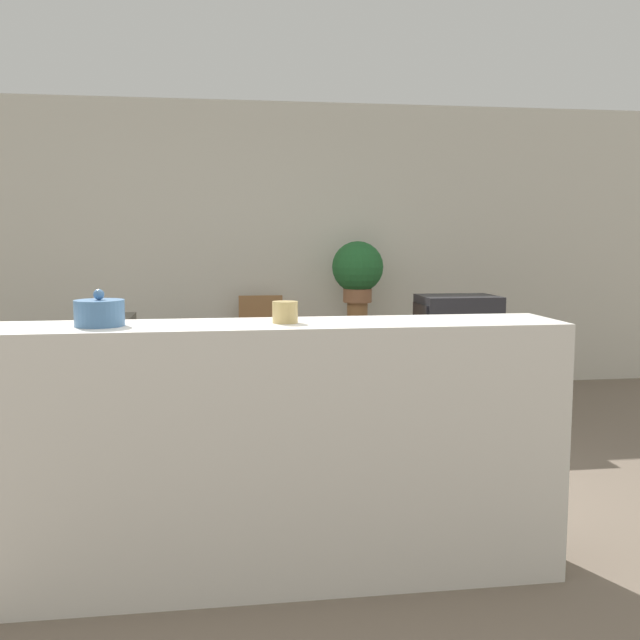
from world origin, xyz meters
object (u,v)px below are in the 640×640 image
object	(u,v)px
couch	(158,415)
television	(457,331)
potted_plant	(358,269)
wooden_chair	(262,345)
decorative_bowl	(99,313)

from	to	relation	value
couch	television	size ratio (longest dim) A/B	3.14
television	potted_plant	world-z (taller)	potted_plant
wooden_chair	potted_plant	bearing A→B (deg)	-2.23
wooden_chair	decorative_bowl	size ratio (longest dim) A/B	4.76
couch	wooden_chair	bearing A→B (deg)	65.34
couch	potted_plant	size ratio (longest dim) A/B	3.40
wooden_chair	couch	bearing A→B (deg)	-114.66
potted_plant	decorative_bowl	size ratio (longest dim) A/B	2.81
couch	potted_plant	world-z (taller)	potted_plant
wooden_chair	television	bearing A→B (deg)	-37.93
couch	television	xyz separation A→B (m)	(2.21, 0.59, 0.44)
television	wooden_chair	xyz separation A→B (m)	(-1.43, 1.11, -0.24)
wooden_chair	decorative_bowl	distance (m)	3.59
couch	wooden_chair	distance (m)	1.88
television	potted_plant	bearing A→B (deg)	117.54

